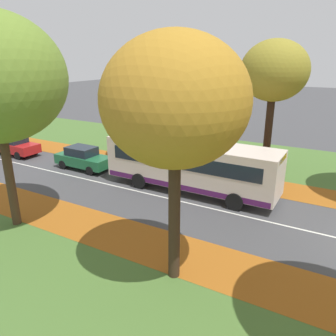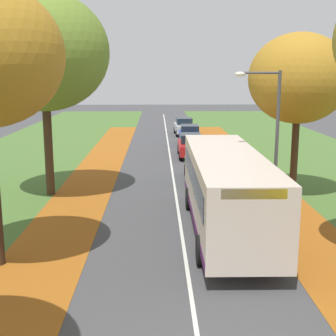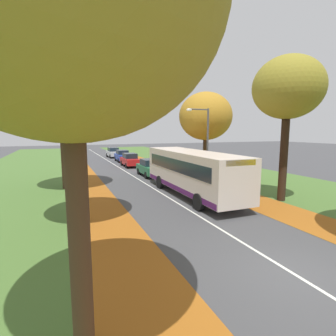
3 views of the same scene
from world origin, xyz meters
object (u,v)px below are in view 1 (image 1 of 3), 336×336
tree_right_near (274,72)px  car_green_lead (83,158)px  car_red_following (15,145)px  tree_left_near (175,102)px  tree_right_mid (150,86)px  bus (190,164)px  streetlamp_right (178,121)px

tree_right_near → car_green_lead: 14.00m
tree_right_near → car_red_following: size_ratio=2.08×
tree_left_near → tree_right_mid: (11.70, 8.34, -0.76)m
tree_left_near → tree_right_mid: tree_left_near is taller
bus → tree_right_near: bearing=-35.6°
tree_right_mid → bus: tree_right_mid is taller
tree_left_near → car_green_lead: (7.46, 11.44, -5.57)m
tree_right_mid → bus: size_ratio=0.75×
bus → car_red_following: bus is taller
tree_right_mid → streetlamp_right: (-2.11, -3.41, -1.88)m
tree_left_near → bus: bearing=21.7°
bus → car_green_lead: bus is taller
car_red_following → streetlamp_right: bearing=-81.0°
tree_right_mid → bus: (-4.11, -5.33, -3.92)m
tree_right_near → bus: (-4.62, 3.30, -5.10)m
tree_left_near → car_red_following: size_ratio=2.03×
tree_left_near → car_red_following: 20.98m
tree_right_near → tree_right_mid: (-0.51, 8.63, -1.19)m
bus → car_red_following: size_ratio=2.47×
tree_right_mid → car_green_lead: tree_right_mid is taller
bus → tree_left_near: bearing=-158.3°
streetlamp_right → car_green_lead: bearing=108.1°
streetlamp_right → car_red_following: size_ratio=1.42×
tree_right_near → bus: 7.64m
tree_left_near → streetlamp_right: size_ratio=1.42×
tree_left_near → car_red_following: bearing=68.6°
streetlamp_right → bus: size_ratio=0.58×
tree_right_near → streetlamp_right: bearing=116.6°
tree_right_mid → car_green_lead: 7.12m
tree_right_near → car_green_lead: bearing=112.0°
streetlamp_right → car_red_following: (-2.20, 13.91, -2.92)m
tree_left_near → car_green_lead: 14.75m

